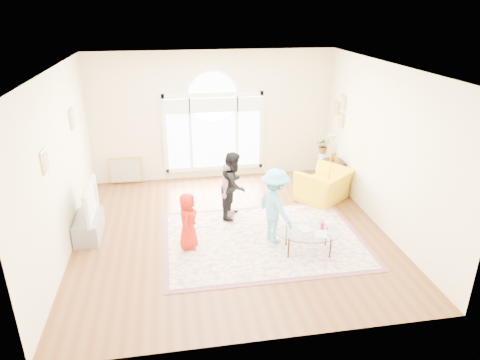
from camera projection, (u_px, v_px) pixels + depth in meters
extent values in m
plane|color=brown|center=(232.00, 232.00, 8.50)|extent=(6.00, 6.00, 0.00)
plane|color=beige|center=(213.00, 116.00, 10.62)|extent=(6.00, 0.00, 6.00)
plane|color=beige|center=(267.00, 237.00, 5.16)|extent=(6.00, 0.00, 6.00)
plane|color=beige|center=(60.00, 165.00, 7.43)|extent=(0.00, 6.00, 6.00)
plane|color=beige|center=(383.00, 148.00, 8.35)|extent=(0.00, 6.00, 6.00)
plane|color=white|center=(230.00, 67.00, 7.27)|extent=(6.00, 6.00, 0.00)
cube|color=white|center=(215.00, 168.00, 11.10)|extent=(2.50, 0.08, 0.10)
cube|color=white|center=(213.00, 95.00, 10.37)|extent=(2.50, 0.08, 0.10)
cube|color=white|center=(165.00, 135.00, 10.55)|extent=(0.10, 0.08, 2.00)
cube|color=white|center=(261.00, 130.00, 10.92)|extent=(0.10, 0.08, 2.00)
cube|color=#C6E2FF|center=(178.00, 134.00, 10.60)|extent=(0.55, 0.02, 1.80)
cube|color=#C6E2FF|center=(249.00, 131.00, 10.87)|extent=(0.55, 0.02, 1.80)
cube|color=#C6E2FF|center=(214.00, 132.00, 10.74)|extent=(1.10, 0.02, 1.80)
cylinder|color=#C6E2FF|center=(213.00, 97.00, 10.39)|extent=(1.20, 0.02, 1.20)
cube|color=white|center=(191.00, 134.00, 10.64)|extent=(0.07, 0.04, 1.80)
cube|color=white|center=(237.00, 131.00, 10.82)|extent=(0.07, 0.04, 1.80)
cube|color=white|center=(176.00, 106.00, 10.25)|extent=(0.65, 0.12, 0.35)
cube|color=white|center=(214.00, 105.00, 10.39)|extent=(1.20, 0.12, 0.35)
cube|color=white|center=(250.00, 103.00, 10.52)|extent=(0.65, 0.12, 0.35)
cube|color=tan|center=(72.00, 119.00, 8.43)|extent=(0.03, 0.34, 0.40)
cube|color=#ADA38E|center=(73.00, 119.00, 8.43)|extent=(0.01, 0.28, 0.34)
cube|color=tan|center=(45.00, 161.00, 6.46)|extent=(0.03, 0.30, 0.36)
cube|color=#ADA38E|center=(46.00, 161.00, 6.46)|extent=(0.01, 0.24, 0.30)
cube|color=tan|center=(343.00, 102.00, 10.04)|extent=(0.03, 0.28, 0.34)
cube|color=#ADA38E|center=(343.00, 102.00, 10.03)|extent=(0.01, 0.22, 0.28)
cube|color=tan|center=(342.00, 120.00, 10.20)|extent=(0.03, 0.28, 0.34)
cube|color=#ADA38E|center=(341.00, 120.00, 10.20)|extent=(0.01, 0.22, 0.28)
cube|color=tan|center=(337.00, 108.00, 10.44)|extent=(0.03, 0.26, 0.32)
cube|color=#ADA38E|center=(336.00, 108.00, 10.43)|extent=(0.01, 0.20, 0.26)
cube|color=beige|center=(263.00, 239.00, 8.22)|extent=(3.60, 2.60, 0.02)
cube|color=brown|center=(263.00, 239.00, 8.22)|extent=(3.80, 2.80, 0.01)
cube|color=gray|center=(89.00, 226.00, 8.28)|extent=(0.45, 1.00, 0.42)
imported|color=black|center=(85.00, 201.00, 8.07)|extent=(0.15, 1.13, 0.65)
cube|color=#54E7C2|center=(90.00, 201.00, 8.09)|extent=(0.02, 0.92, 0.52)
ellipsoid|color=silver|center=(308.00, 232.00, 7.66)|extent=(1.27, 0.93, 0.02)
cylinder|color=black|center=(326.00, 237.00, 7.93)|extent=(0.03, 0.03, 0.40)
cylinder|color=black|center=(286.00, 236.00, 7.94)|extent=(0.03, 0.03, 0.40)
cylinder|color=black|center=(330.00, 249.00, 7.55)|extent=(0.03, 0.03, 0.40)
cylinder|color=black|center=(288.00, 249.00, 7.55)|extent=(0.03, 0.03, 0.40)
imported|color=#B2A58C|center=(299.00, 230.00, 7.70)|extent=(0.26, 0.32, 0.03)
imported|color=#B2A58C|center=(315.00, 234.00, 7.58)|extent=(0.30, 0.35, 0.02)
cylinder|color=#C91248|center=(322.00, 226.00, 7.73)|extent=(0.07, 0.07, 0.12)
imported|color=yellow|center=(324.00, 185.00, 9.76)|extent=(1.49, 1.46, 0.73)
cube|color=black|center=(333.00, 174.00, 10.41)|extent=(0.40, 0.50, 0.70)
cylinder|color=black|center=(327.00, 196.00, 10.05)|extent=(0.20, 0.20, 0.02)
cylinder|color=#B18737|center=(330.00, 170.00, 9.80)|extent=(0.02, 0.02, 1.35)
cone|color=#CCB284|center=(332.00, 139.00, 9.52)|extent=(0.26, 0.26, 0.22)
cylinder|color=white|center=(322.00, 166.00, 10.94)|extent=(0.20, 0.20, 0.70)
imported|color=#33722D|center=(324.00, 145.00, 10.73)|extent=(0.45, 0.43, 0.40)
cube|color=tan|center=(127.00, 183.00, 10.80)|extent=(0.80, 0.14, 0.62)
imported|color=red|center=(188.00, 221.00, 7.74)|extent=(0.46, 0.59, 1.08)
imported|color=black|center=(234.00, 185.00, 8.83)|extent=(0.77, 0.85, 1.42)
imported|color=#D89BAE|center=(227.00, 191.00, 8.86)|extent=(0.47, 0.75, 1.18)
imported|color=#61BCE0|center=(275.00, 206.00, 7.91)|extent=(0.83, 1.06, 1.44)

